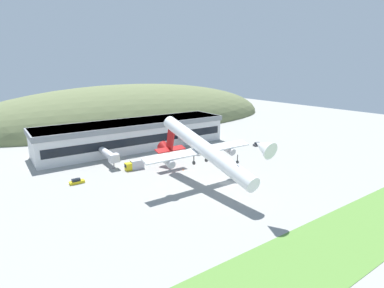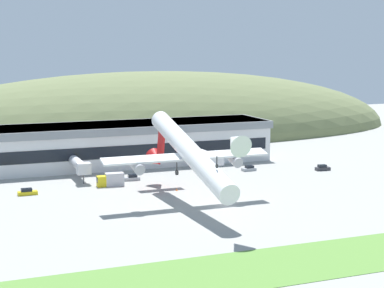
% 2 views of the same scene
% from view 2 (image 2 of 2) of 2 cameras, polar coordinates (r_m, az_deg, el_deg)
% --- Properties ---
extents(ground_plane, '(383.63, 383.63, 0.00)m').
position_cam_2_polar(ground_plane, '(139.67, 2.88, -5.53)').
color(ground_plane, gray).
extents(grass_strip_foreground, '(345.27, 16.72, 0.08)m').
position_cam_2_polar(grass_strip_foreground, '(107.65, 11.27, -10.03)').
color(grass_strip_foreground, '#568438').
rests_on(grass_strip_foreground, ground_plane).
extents(hill_backdrop, '(211.48, 85.63, 48.92)m').
position_cam_2_polar(hill_backdrop, '(256.93, -3.46, 1.02)').
color(hill_backdrop, '#667047').
rests_on(hill_backdrop, ground_plane).
extents(terminal_building, '(84.03, 20.40, 12.04)m').
position_cam_2_polar(terminal_building, '(188.17, -5.62, 0.27)').
color(terminal_building, silver).
rests_on(terminal_building, ground_plane).
extents(jetway_0, '(3.38, 14.61, 5.43)m').
position_cam_2_polar(jetway_0, '(167.43, -9.95, -1.86)').
color(jetway_0, silver).
rests_on(jetway_0, ground_plane).
extents(jetway_1, '(3.38, 15.17, 5.43)m').
position_cam_2_polar(jetway_1, '(177.52, 1.50, -1.13)').
color(jetway_1, silver).
rests_on(jetway_1, ground_plane).
extents(cargo_airplane, '(37.58, 51.56, 16.21)m').
position_cam_2_polar(cargo_airplane, '(137.59, -0.30, -0.82)').
color(cargo_airplane, white).
extents(service_car_0, '(4.20, 2.13, 1.55)m').
position_cam_2_polar(service_car_0, '(166.20, -5.36, -3.02)').
color(service_car_0, '#999EA3').
rests_on(service_car_0, ground_plane).
extents(service_car_1, '(4.07, 2.20, 1.46)m').
position_cam_2_polar(service_car_1, '(178.76, 5.09, -2.19)').
color(service_car_1, '#999EA3').
rests_on(service_car_1, ground_plane).
extents(service_car_2, '(4.24, 2.09, 1.65)m').
position_cam_2_polar(service_car_2, '(182.20, 11.53, -2.11)').
color(service_car_2, '#333338').
rests_on(service_car_2, ground_plane).
extents(service_car_3, '(4.50, 1.77, 1.56)m').
position_cam_2_polar(service_car_3, '(154.37, -14.43, -4.17)').
color(service_car_3, gold).
rests_on(service_car_3, ground_plane).
extents(fuel_truck, '(6.77, 2.71, 3.24)m').
position_cam_2_polar(fuel_truck, '(159.98, -7.22, -3.19)').
color(fuel_truck, gold).
rests_on(fuel_truck, ground_plane).
extents(traffic_cone_0, '(0.52, 0.52, 0.58)m').
position_cam_2_polar(traffic_cone_0, '(154.04, -1.37, -4.06)').
color(traffic_cone_0, orange).
rests_on(traffic_cone_0, ground_plane).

